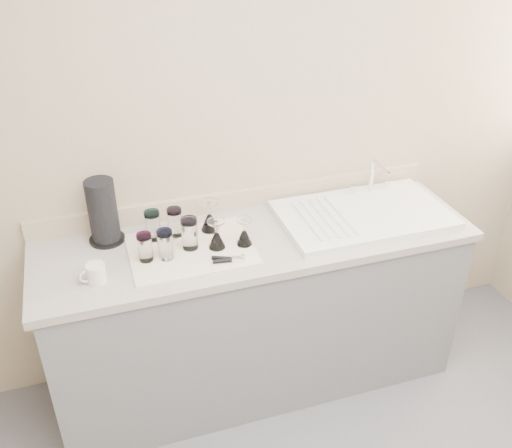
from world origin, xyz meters
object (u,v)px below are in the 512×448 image
object	(u,v)px
goblet_back_left	(210,220)
goblet_front_right	(244,236)
tumbler_purple	(175,222)
white_mug	(96,273)
tumbler_blue	(165,244)
goblet_front_left	(217,238)
can_opener	(228,259)
tumbler_cyan	(153,225)
tumbler_lavender	(190,233)
sink_unit	(363,214)
paper_towel_roll	(103,212)
tumbler_magenta	(145,247)

from	to	relation	value
goblet_back_left	goblet_front_right	size ratio (longest dim) A/B	1.17
tumbler_purple	white_mug	xyz separation A→B (m)	(-0.38, -0.25, -0.04)
goblet_back_left	tumbler_blue	bearing A→B (deg)	-144.80
goblet_front_right	goblet_front_left	bearing A→B (deg)	174.36
tumbler_blue	can_opener	xyz separation A→B (m)	(0.25, -0.11, -0.06)
tumbler_cyan	tumbler_lavender	bearing A→B (deg)	-40.92
sink_unit	goblet_front_left	distance (m)	0.76
goblet_front_right	paper_towel_roll	world-z (taller)	paper_towel_roll
sink_unit	goblet_back_left	xyz separation A→B (m)	(-0.75, 0.11, 0.04)
tumbler_purple	tumbler_blue	xyz separation A→B (m)	(-0.08, -0.17, -0.00)
goblet_front_right	tumbler_blue	bearing A→B (deg)	179.92
goblet_front_right	can_opener	xyz separation A→B (m)	(-0.11, -0.11, -0.03)
tumbler_magenta	paper_towel_roll	size ratio (longest dim) A/B	0.43
sink_unit	paper_towel_roll	xyz separation A→B (m)	(-1.22, 0.18, 0.13)
sink_unit	paper_towel_roll	bearing A→B (deg)	171.69
tumbler_magenta	white_mug	bearing A→B (deg)	-159.10
tumbler_cyan	tumbler_magenta	xyz separation A→B (m)	(-0.06, -0.16, -0.01)
tumbler_lavender	goblet_front_left	bearing A→B (deg)	-16.47
tumbler_purple	can_opener	xyz separation A→B (m)	(0.18, -0.28, -0.06)
tumbler_magenta	goblet_front_right	bearing A→B (deg)	-1.42
sink_unit	goblet_back_left	distance (m)	0.76
tumbler_cyan	goblet_front_right	distance (m)	0.42
tumbler_blue	tumbler_lavender	size ratio (longest dim) A/B	0.92
tumbler_magenta	tumbler_blue	distance (m)	0.09
tumbler_purple	goblet_back_left	size ratio (longest dim) A/B	0.90
sink_unit	tumbler_purple	xyz separation A→B (m)	(-0.91, 0.12, 0.06)
tumbler_purple	goblet_front_left	distance (m)	0.23
tumbler_blue	can_opener	distance (m)	0.28
goblet_front_right	tumbler_cyan	bearing A→B (deg)	155.97
tumbler_purple	sink_unit	bearing A→B (deg)	-7.19
goblet_back_left	goblet_front_left	bearing A→B (deg)	-92.20
tumbler_purple	paper_towel_roll	size ratio (longest dim) A/B	0.45
goblet_front_right	white_mug	distance (m)	0.67
tumbler_cyan	tumbler_purple	world-z (taller)	tumbler_cyan
tumbler_magenta	can_opener	bearing A→B (deg)	-19.73
tumbler_blue	goblet_front_left	world-z (taller)	goblet_front_left
tumbler_cyan	goblet_front_left	bearing A→B (deg)	-31.54
tumbler_purple	tumbler_magenta	distance (m)	0.23
can_opener	paper_towel_roll	distance (m)	0.61
sink_unit	tumbler_lavender	distance (m)	0.87
can_opener	goblet_front_left	bearing A→B (deg)	98.98
goblet_front_left	can_opener	xyz separation A→B (m)	(0.02, -0.12, -0.04)
sink_unit	tumbler_magenta	size ratio (longest dim) A/B	6.31
tumbler_magenta	can_opener	world-z (taller)	tumbler_magenta
tumbler_blue	goblet_front_left	xyz separation A→B (m)	(0.23, 0.01, -0.02)
tumbler_blue	goblet_front_right	xyz separation A→B (m)	(0.36, -0.00, -0.03)
sink_unit	goblet_back_left	world-z (taller)	sink_unit
tumbler_magenta	tumbler_lavender	size ratio (longest dim) A/B	0.87
tumbler_purple	goblet_front_right	xyz separation A→B (m)	(0.28, -0.17, -0.03)
tumbler_purple	goblet_front_left	world-z (taller)	goblet_front_left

